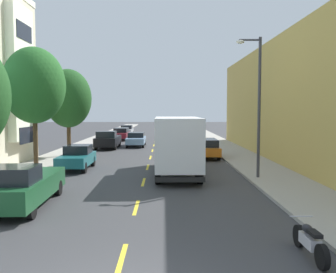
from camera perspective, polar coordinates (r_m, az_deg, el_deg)
The scene contains 18 objects.
ground_plane at distance 37.17m, azimuth -2.27°, elevation -1.67°, with size 160.00×160.00×0.00m, color #38383A.
sidewalk_left at distance 36.09m, azimuth -13.71°, elevation -1.84°, with size 3.20×120.00×0.14m, color #A39E93.
sidewalk_right at distance 35.67m, azimuth 9.12°, elevation -1.85°, with size 3.20×120.00×0.14m, color #A39E93.
lane_centerline_dashes at distance 31.70m, azimuth -2.55°, elevation -2.66°, with size 0.14×47.20×0.01m.
street_tree_second at distance 22.80m, azimuth -19.91°, elevation 7.38°, with size 3.54×3.54×7.20m.
street_tree_third at distance 30.00m, azimuth -15.11°, elevation 5.66°, with size 3.60×3.60×6.77m.
street_lamp at distance 20.18m, azimuth 13.48°, elevation 5.86°, with size 1.35×0.28×7.39m.
delivery_box_truck at distance 21.18m, azimuth 1.37°, elevation -0.87°, with size 2.44×8.08×3.32m.
parked_pickup_forest at distance 15.34m, azimuth -21.68°, elevation -7.09°, with size 2.15×5.35×1.73m.
parked_pickup_black at distance 36.58m, azimuth -9.23°, elevation -0.51°, with size 2.02×5.31×1.73m.
parked_wagon_burgundy at distance 46.62m, azimuth -7.23°, elevation 0.46°, with size 1.88×4.72×1.50m.
parked_sedan_red at distance 58.44m, azimuth 2.54°, elevation 1.16°, with size 1.90×4.54×1.43m.
parked_hatchback_teal at distance 24.02m, azimuth -13.83°, elevation -3.13°, with size 1.75×4.00×1.50m.
parked_wagon_navy at distance 48.90m, azimuth 3.36°, elevation 0.65°, with size 1.82×4.70×1.50m.
parked_wagon_orange at distance 29.00m, azimuth 5.82°, elevation -1.72°, with size 1.83×4.70×1.50m.
parked_hatchback_silver at distance 54.68m, azimuth -6.41°, elevation 0.94°, with size 1.81×4.03×1.50m.
moving_sky_sedan at distance 38.24m, azimuth -4.92°, elevation -0.40°, with size 1.80×4.50×1.43m.
parked_motorcycle at distance 10.36m, azimuth 20.98°, elevation -14.82°, with size 0.62×2.05×0.90m.
Camera 1 is at (1.06, -6.97, 3.72)m, focal length 39.61 mm.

